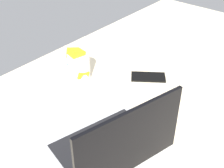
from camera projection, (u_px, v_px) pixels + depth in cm
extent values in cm
cube|color=beige|center=(195.00, 116.00, 116.60)|extent=(180.00, 140.00, 18.00)
cube|color=#B7BABC|center=(106.00, 147.00, 89.50)|extent=(37.60, 30.33, 2.00)
cube|color=black|center=(104.00, 142.00, 89.82)|extent=(32.26, 23.54, 0.40)
cube|color=black|center=(131.00, 142.00, 75.64)|extent=(32.25, 9.00, 21.00)
cylinder|color=silver|center=(79.00, 67.00, 119.61)|extent=(9.00, 9.00, 11.00)
cube|color=yellow|center=(80.00, 72.00, 119.32)|extent=(6.59, 7.33, 4.82)
cube|color=blue|center=(78.00, 62.00, 118.67)|extent=(7.49, 8.17, 6.57)
cube|color=yellow|center=(76.00, 54.00, 116.74)|extent=(7.39, 7.02, 5.82)
cube|color=black|center=(148.00, 77.00, 122.62)|extent=(13.78, 15.30, 0.80)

